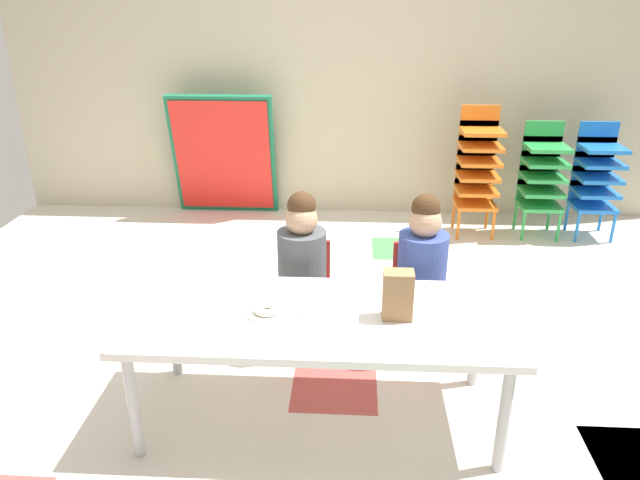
{
  "coord_description": "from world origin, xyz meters",
  "views": [
    {
      "loc": [
        0.07,
        -2.98,
        1.87
      ],
      "look_at": [
        -0.08,
        -0.43,
        0.8
      ],
      "focal_mm": 33.56,
      "sensor_mm": 36.0,
      "label": 1
    }
  ],
  "objects": [
    {
      "name": "ground_plane",
      "position": [
        0.01,
        -0.01,
        -0.01
      ],
      "size": [
        5.84,
        4.53,
        0.02
      ],
      "color": "silver"
    },
    {
      "name": "back_wall",
      "position": [
        0.0,
        2.27,
        1.22
      ],
      "size": [
        5.84,
        0.1,
        2.43
      ],
      "primitive_type": "cube",
      "color": "beige",
      "rests_on": "ground_plane"
    },
    {
      "name": "craft_table",
      "position": [
        -0.06,
        -0.68,
        0.51
      ],
      "size": [
        1.7,
        0.72,
        0.55
      ],
      "color": "white",
      "rests_on": "ground_plane"
    },
    {
      "name": "seated_child_near_camera",
      "position": [
        -0.19,
        -0.09,
        0.55
      ],
      "size": [
        0.34,
        0.34,
        0.92
      ],
      "color": "red",
      "rests_on": "ground_plane"
    },
    {
      "name": "seated_child_middle_seat",
      "position": [
        0.45,
        -0.09,
        0.55
      ],
      "size": [
        0.33,
        0.33,
        0.92
      ],
      "color": "red",
      "rests_on": "ground_plane"
    },
    {
      "name": "kid_chair_orange_stack",
      "position": [
        1.07,
        1.75,
        0.58
      ],
      "size": [
        0.32,
        0.3,
        1.04
      ],
      "color": "orange",
      "rests_on": "ground_plane"
    },
    {
      "name": "kid_chair_green_stack",
      "position": [
        1.59,
        1.74,
        0.52
      ],
      "size": [
        0.32,
        0.3,
        0.92
      ],
      "color": "green",
      "rests_on": "ground_plane"
    },
    {
      "name": "kid_chair_blue_stack",
      "position": [
        2.01,
        1.74,
        0.52
      ],
      "size": [
        0.32,
        0.3,
        0.92
      ],
      "color": "blue",
      "rests_on": "ground_plane"
    },
    {
      "name": "folded_activity_table",
      "position": [
        -1.06,
        2.07,
        0.54
      ],
      "size": [
        0.9,
        0.29,
        1.09
      ],
      "color": "#19724C",
      "rests_on": "ground_plane"
    },
    {
      "name": "paper_bag_brown",
      "position": [
        0.27,
        -0.69,
        0.66
      ],
      "size": [
        0.13,
        0.09,
        0.22
      ],
      "primitive_type": "cube",
      "color": "#9E754C",
      "rests_on": "craft_table"
    },
    {
      "name": "paper_plate_near_edge",
      "position": [
        -0.3,
        -0.69,
        0.56
      ],
      "size": [
        0.18,
        0.18,
        0.01
      ],
      "primitive_type": "cylinder",
      "color": "white",
      "rests_on": "craft_table"
    },
    {
      "name": "paper_plate_center_table",
      "position": [
        -0.09,
        -0.61,
        0.56
      ],
      "size": [
        0.18,
        0.18,
        0.01
      ],
      "primitive_type": "cylinder",
      "color": "white",
      "rests_on": "craft_table"
    },
    {
      "name": "donut_powdered_on_plate",
      "position": [
        -0.3,
        -0.69,
        0.58
      ],
      "size": [
        0.11,
        0.11,
        0.03
      ],
      "primitive_type": "torus",
      "color": "white",
      "rests_on": "craft_table"
    }
  ]
}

